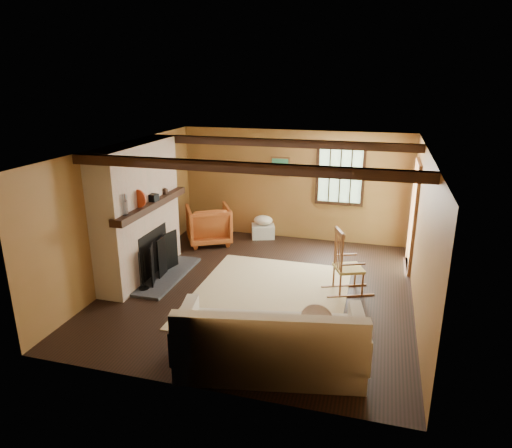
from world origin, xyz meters
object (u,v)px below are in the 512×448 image
(sofa, at_px, (271,345))
(armchair, at_px, (209,225))
(laundry_basket, at_px, (263,231))
(fireplace, at_px, (140,217))
(rocking_chair, at_px, (346,266))

(sofa, xyz_separation_m, armchair, (-2.38, 4.04, 0.08))
(sofa, xyz_separation_m, laundry_basket, (-1.33, 4.68, -0.18))
(fireplace, xyz_separation_m, sofa, (2.93, -2.14, -0.77))
(fireplace, relative_size, sofa, 0.98)
(sofa, bearing_deg, armchair, 109.72)
(laundry_basket, xyz_separation_m, armchair, (-1.05, -0.65, 0.27))
(armchair, bearing_deg, sofa, 91.16)
(fireplace, distance_m, laundry_basket, 3.15)
(fireplace, relative_size, laundry_basket, 4.80)
(fireplace, xyz_separation_m, laundry_basket, (1.60, 2.54, -0.95))
(rocking_chair, height_order, sofa, rocking_chair)
(rocking_chair, height_order, laundry_basket, rocking_chair)
(rocking_chair, xyz_separation_m, sofa, (-0.70, -2.41, -0.14))
(fireplace, height_order, armchair, fireplace)
(rocking_chair, relative_size, laundry_basket, 2.23)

